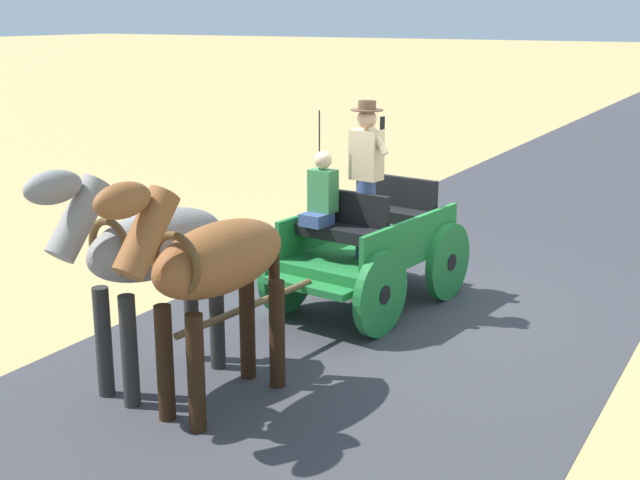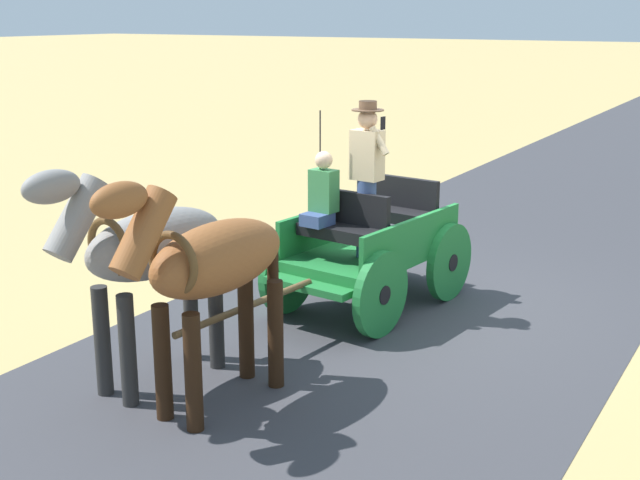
# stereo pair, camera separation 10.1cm
# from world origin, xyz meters

# --- Properties ---
(ground_plane) EXTENTS (200.00, 200.00, 0.00)m
(ground_plane) POSITION_xyz_m (0.00, 0.00, 0.00)
(ground_plane) COLOR tan
(road_surface) EXTENTS (5.26, 160.00, 0.01)m
(road_surface) POSITION_xyz_m (0.00, 0.00, 0.00)
(road_surface) COLOR #38383D
(road_surface) RESTS_ON ground
(horse_drawn_carriage) EXTENTS (1.68, 4.52, 2.50)m
(horse_drawn_carriage) POSITION_xyz_m (0.45, 0.41, 0.82)
(horse_drawn_carriage) COLOR #1E7233
(horse_drawn_carriage) RESTS_ON ground
(horse_near_side) EXTENTS (0.72, 2.14, 2.21)m
(horse_near_side) POSITION_xyz_m (0.41, 3.46, 1.32)
(horse_near_side) COLOR brown
(horse_near_side) RESTS_ON ground
(horse_off_side) EXTENTS (0.79, 2.15, 2.21)m
(horse_off_side) POSITION_xyz_m (1.20, 3.37, 1.32)
(horse_off_side) COLOR gray
(horse_off_side) RESTS_ON ground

